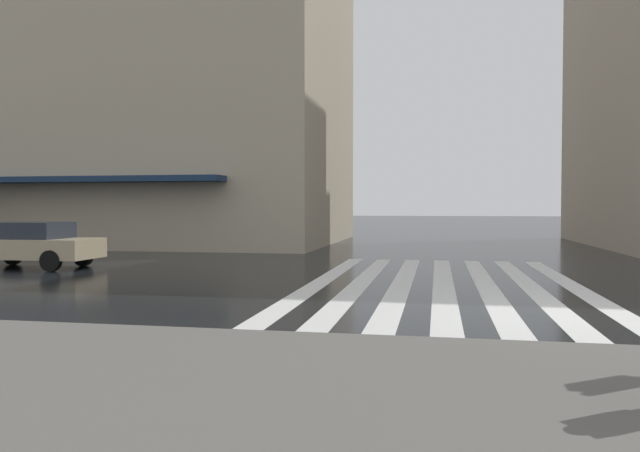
# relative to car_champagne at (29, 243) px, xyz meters

# --- Properties ---
(ground_plane) EXTENTS (220.00, 220.00, 0.00)m
(ground_plane) POSITION_rel_car_champagne_xyz_m (-5.50, -14.77, -0.76)
(ground_plane) COLOR black
(zebra_crossing) EXTENTS (13.00, 6.50, 0.01)m
(zebra_crossing) POSITION_rel_car_champagne_xyz_m (-1.50, -12.43, -0.75)
(zebra_crossing) COLOR silver
(zebra_crossing) RESTS_ON ground_plane
(haussmann_block_mid) EXTENTS (15.32, 21.48, 19.02)m
(haussmann_block_mid) POSITION_rel_car_champagne_xyz_m (14.06, 3.63, 8.55)
(haussmann_block_mid) COLOR tan
(haussmann_block_mid) RESTS_ON ground_plane
(car_champagne) EXTENTS (1.85, 4.10, 1.41)m
(car_champagne) POSITION_rel_car_champagne_xyz_m (0.00, 0.00, 0.00)
(car_champagne) COLOR tan
(car_champagne) RESTS_ON ground_plane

